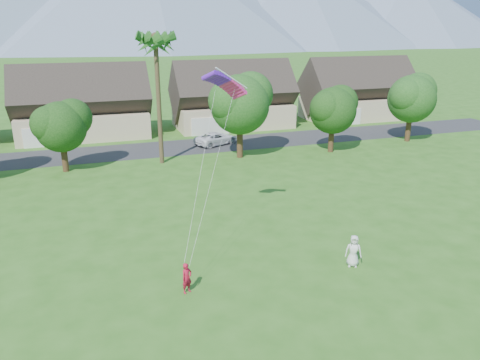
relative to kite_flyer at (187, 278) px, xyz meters
name	(u,v)px	position (x,y,z in m)	size (l,w,h in m)	color
ground	(309,324)	(4.73, -4.38, -0.82)	(500.00, 500.00, 0.00)	#2D6019
street	(172,148)	(4.73, 29.62, -0.81)	(90.00, 7.00, 0.01)	#2D2D30
kite_flyer	(187,278)	(0.00, 0.00, 0.00)	(0.60, 0.39, 1.63)	#AB132D
watcher	(353,251)	(9.50, -0.25, 0.12)	(0.92, 0.60, 1.87)	silver
parked_car	(216,138)	(9.85, 29.62, -0.10)	(2.38, 5.16, 1.43)	white
houses_row	(161,105)	(5.22, 38.62, 2.63)	(72.75, 8.19, 8.86)	beige
tree_row	(169,114)	(3.58, 23.54, 4.07)	(62.27, 6.67, 8.45)	#47301C
fan_palm	(155,39)	(2.73, 24.12, 10.98)	(3.00, 3.00, 13.80)	#4C3D26
parafoil_kite	(225,82)	(3.93, 6.00, 9.02)	(3.13, 1.48, 0.50)	#6019C1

